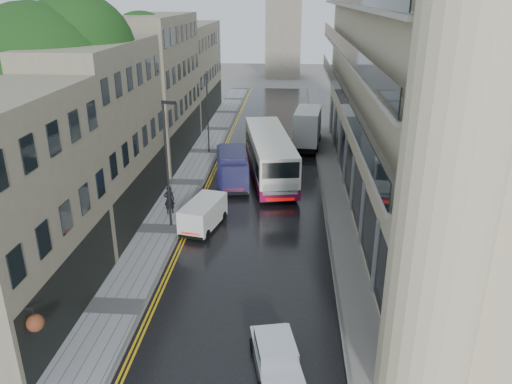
% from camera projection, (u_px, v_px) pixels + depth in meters
% --- Properties ---
extents(road, '(9.00, 85.00, 0.02)m').
position_uv_depth(road, '(262.00, 185.00, 38.35)').
color(road, black).
rests_on(road, ground).
extents(left_sidewalk, '(2.70, 85.00, 0.12)m').
position_uv_depth(left_sidewalk, '(187.00, 183.00, 38.71)').
color(left_sidewalk, gray).
rests_on(left_sidewalk, ground).
extents(right_sidewalk, '(1.80, 85.00, 0.12)m').
position_uv_depth(right_sidewalk, '(333.00, 186.00, 37.98)').
color(right_sidewalk, slate).
rests_on(right_sidewalk, ground).
extents(old_shop_row, '(4.50, 56.00, 12.00)m').
position_uv_depth(old_shop_row, '(144.00, 99.00, 39.07)').
color(old_shop_row, gray).
rests_on(old_shop_row, ground).
extents(modern_block, '(8.00, 40.00, 14.00)m').
position_uv_depth(modern_block, '(413.00, 100.00, 33.71)').
color(modern_block, '#BEB48D').
rests_on(modern_block, ground).
extents(tree_near, '(10.56, 10.56, 13.89)m').
position_uv_depth(tree_near, '(46.00, 116.00, 29.65)').
color(tree_near, black).
rests_on(tree_near, ground).
extents(tree_far, '(9.24, 9.24, 12.46)m').
position_uv_depth(tree_far, '(122.00, 89.00, 41.95)').
color(tree_far, black).
rests_on(tree_far, ground).
extents(cream_bus, '(4.86, 12.80, 3.41)m').
position_uv_depth(cream_bus, '(257.00, 170.00, 36.34)').
color(cream_bus, white).
rests_on(cream_bus, road).
extents(white_lorry, '(2.97, 7.45, 3.81)m').
position_uv_depth(white_lorry, '(296.00, 132.00, 45.80)').
color(white_lorry, silver).
rests_on(white_lorry, road).
extents(silver_hatchback, '(2.27, 3.83, 1.34)m').
position_uv_depth(silver_hatchback, '(262.00, 380.00, 18.01)').
color(silver_hatchback, '#BABBBF').
rests_on(silver_hatchback, road).
extents(white_van, '(2.60, 4.29, 1.81)m').
position_uv_depth(white_van, '(182.00, 222.00, 30.00)').
color(white_van, silver).
rests_on(white_van, road).
extents(navy_van, '(3.07, 5.92, 2.88)m').
position_uv_depth(navy_van, '(219.00, 175.00, 36.10)').
color(navy_van, black).
rests_on(navy_van, road).
extents(pedestrian, '(0.81, 0.68, 1.91)m').
position_uv_depth(pedestrian, '(169.00, 200.00, 32.84)').
color(pedestrian, black).
rests_on(pedestrian, left_sidewalk).
extents(lamp_post_near, '(0.90, 0.42, 7.84)m').
position_uv_depth(lamp_post_near, '(167.00, 166.00, 30.03)').
color(lamp_post_near, black).
rests_on(lamp_post_near, left_sidewalk).
extents(lamp_post_far, '(0.84, 0.32, 7.30)m').
position_uv_depth(lamp_post_far, '(208.00, 113.00, 44.71)').
color(lamp_post_far, black).
rests_on(lamp_post_far, left_sidewalk).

